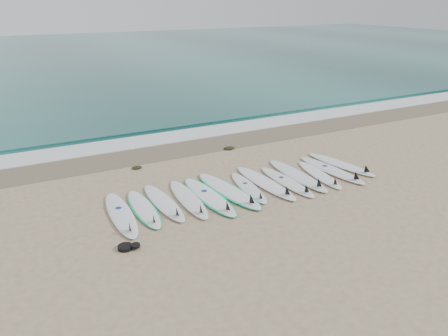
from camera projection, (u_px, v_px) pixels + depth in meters
name	position (u px, v px, depth m)	size (l,w,h in m)	color
ground	(247.00, 189.00, 12.33)	(120.00, 120.00, 0.00)	tan
ocean	(63.00, 57.00, 39.12)	(120.00, 55.00, 0.03)	#1C5E57
wet_sand_band	(189.00, 147.00, 15.71)	(120.00, 1.80, 0.01)	brown
foam_band	(175.00, 137.00, 16.85)	(120.00, 1.40, 0.04)	silver
wave_crest	(162.00, 126.00, 18.08)	(120.00, 1.00, 0.10)	#1C5E57
surfboard_0	(121.00, 215.00, 10.72)	(0.69, 2.72, 0.34)	white
surfboard_1	(144.00, 209.00, 11.05)	(0.65, 2.43, 0.31)	white
surfboard_2	(164.00, 203.00, 11.35)	(0.58, 2.54, 0.32)	white
surfboard_3	(189.00, 199.00, 11.55)	(0.70, 2.63, 0.33)	white
surfboard_4	(210.00, 197.00, 11.72)	(0.75, 2.83, 0.36)	white
surfboard_5	(229.00, 191.00, 12.06)	(1.02, 2.99, 0.37)	white
surfboard_6	(249.00, 188.00, 12.25)	(0.77, 2.34, 0.29)	white
surfboard_7	(266.00, 183.00, 12.53)	(0.70, 2.85, 0.36)	white
surfboard_8	(288.00, 182.00, 12.63)	(0.54, 2.54, 0.32)	white
surfboard_9	(298.00, 176.00, 13.06)	(0.65, 2.88, 0.37)	white
surfboard_10	(320.00, 175.00, 13.13)	(0.82, 2.39, 0.30)	white
surfboard_11	(333.00, 170.00, 13.48)	(0.76, 2.76, 0.35)	white
surfboard_12	(342.00, 165.00, 13.94)	(0.98, 2.70, 0.34)	white
seaweed_near	(137.00, 168.00, 13.76)	(0.33, 0.26, 0.06)	black
seaweed_far	(229.00, 148.00, 15.52)	(0.41, 0.32, 0.08)	black
leash_coil	(128.00, 247.00, 9.36)	(0.46, 0.36, 0.11)	black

